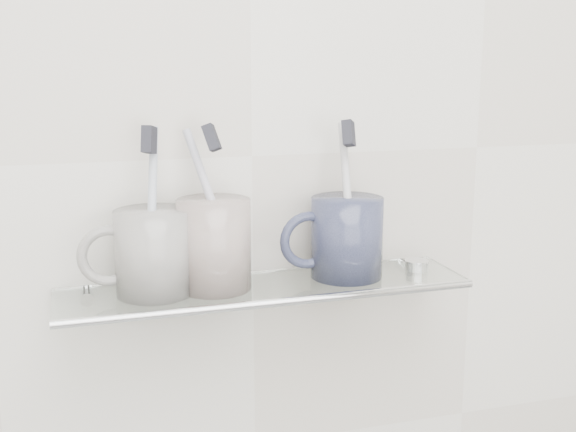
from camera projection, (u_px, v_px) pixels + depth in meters
name	position (u px, v px, depth m)	size (l,w,h in m)	color
wall_back	(252.00, 156.00, 0.91)	(2.50, 2.50, 0.00)	silver
shelf_glass	(266.00, 288.00, 0.88)	(0.50, 0.12, 0.01)	silver
shelf_rail	(278.00, 302.00, 0.83)	(0.01, 0.01, 0.50)	silver
bracket_left	(87.00, 301.00, 0.87)	(0.02, 0.02, 0.03)	silver
bracket_right	(405.00, 272.00, 0.99)	(0.02, 0.02, 0.03)	silver
mug_left	(154.00, 252.00, 0.84)	(0.09, 0.09, 0.10)	white
mug_left_handle	(109.00, 256.00, 0.82)	(0.07, 0.07, 0.01)	white
toothbrush_left	(152.00, 209.00, 0.83)	(0.01, 0.01, 0.19)	silver
bristles_left	(149.00, 140.00, 0.81)	(0.01, 0.02, 0.03)	#212229
mug_center	(214.00, 244.00, 0.86)	(0.09, 0.09, 0.11)	silver
mug_center_handle	(172.00, 247.00, 0.84)	(0.08, 0.08, 0.01)	silver
toothbrush_center	(213.00, 206.00, 0.85)	(0.01, 0.01, 0.19)	#ABA9C1
bristles_center	(212.00, 138.00, 0.83)	(0.01, 0.02, 0.03)	#212229
mug_right	(347.00, 237.00, 0.90)	(0.09, 0.09, 0.10)	#1D2036
mug_right_handle	(308.00, 240.00, 0.89)	(0.07, 0.07, 0.01)	#1D2036
toothbrush_right	(348.00, 198.00, 0.89)	(0.01, 0.01, 0.19)	silver
bristles_right	(349.00, 133.00, 0.88)	(0.01, 0.02, 0.03)	#212229
chrome_cap	(417.00, 265.00, 0.94)	(0.03, 0.03, 0.01)	silver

